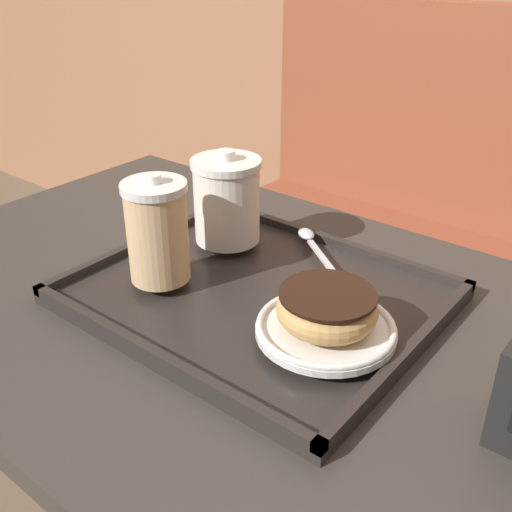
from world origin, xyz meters
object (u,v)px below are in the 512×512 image
Objects in this scene: coffee_cup_front at (157,231)px; coffee_cup_rear at (227,200)px; spoon at (311,242)px; donut_chocolate_glazed at (327,308)px.

coffee_cup_front is 0.14m from coffee_cup_rear.
coffee_cup_front is at bearing 100.16° from spoon.
coffee_cup_rear reaches higher than spoon.
coffee_cup_rear is 1.00× the size of spoon.
coffee_cup_rear is at bearing 67.03° from spoon.
coffee_cup_rear is at bearing 92.27° from coffee_cup_front.
spoon is (0.10, 0.20, -0.06)m from coffee_cup_front.
coffee_cup_front reaches higher than coffee_cup_rear.
coffee_cup_rear is at bearing 155.28° from donut_chocolate_glazed.
coffee_cup_rear reaches higher than donut_chocolate_glazed.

